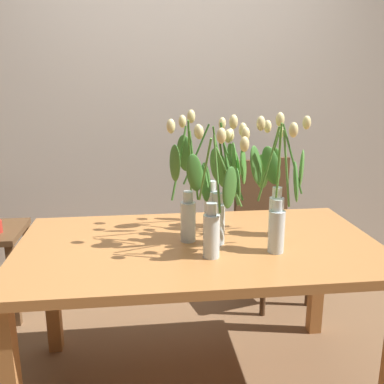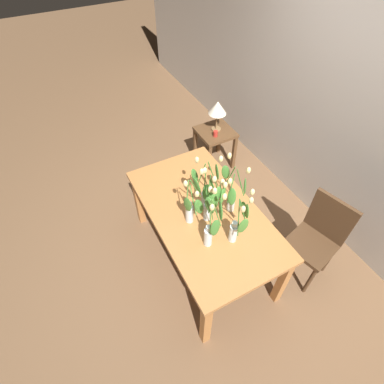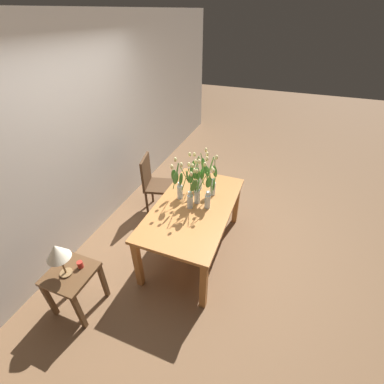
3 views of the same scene
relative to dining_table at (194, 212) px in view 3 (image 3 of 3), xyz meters
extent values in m
plane|color=brown|center=(0.00, 0.00, -0.65)|extent=(18.00, 18.00, 0.00)
cube|color=beige|center=(0.00, 1.52, 0.70)|extent=(9.00, 0.10, 2.70)
cube|color=#B7753D|center=(0.00, 0.00, 0.07)|extent=(1.60, 0.90, 0.04)
cube|color=#B7753D|center=(-0.74, -0.39, -0.30)|extent=(0.07, 0.07, 0.70)
cube|color=#B7753D|center=(0.74, -0.39, -0.30)|extent=(0.07, 0.07, 0.70)
cube|color=#B7753D|center=(-0.74, 0.39, -0.30)|extent=(0.07, 0.07, 0.70)
cube|color=#B7753D|center=(0.74, 0.39, -0.30)|extent=(0.07, 0.07, 0.70)
cylinder|color=silver|center=(0.03, -0.16, 0.18)|extent=(0.07, 0.07, 0.18)
cylinder|color=silver|center=(0.03, -0.16, 0.30)|extent=(0.04, 0.04, 0.05)
cylinder|color=silver|center=(0.03, -0.16, 0.15)|extent=(0.06, 0.06, 0.11)
cylinder|color=#56933D|center=(0.01, -0.09, 0.44)|extent=(0.04, 0.12, 0.28)
ellipsoid|color=#F4E093|center=(-0.01, -0.04, 0.59)|extent=(0.04, 0.04, 0.06)
ellipsoid|color=#427F33|center=(-0.03, -0.06, 0.42)|extent=(0.10, 0.07, 0.18)
cylinder|color=#56933D|center=(0.04, -0.19, 0.44)|extent=(0.03, 0.04, 0.30)
ellipsoid|color=#F4E093|center=(0.05, -0.21, 0.59)|extent=(0.04, 0.04, 0.06)
ellipsoid|color=#427F33|center=(0.09, -0.21, 0.39)|extent=(0.08, 0.07, 0.17)
cylinder|color=#56933D|center=(0.10, -0.16, 0.42)|extent=(0.11, 0.01, 0.24)
ellipsoid|color=#F4E093|center=(0.15, -0.16, 0.55)|extent=(0.04, 0.04, 0.06)
ellipsoid|color=#427F33|center=(0.14, -0.13, 0.38)|extent=(0.04, 0.11, 0.18)
cylinder|color=silver|center=(0.37, 0.06, 0.18)|extent=(0.07, 0.07, 0.18)
cylinder|color=silver|center=(0.37, 0.06, 0.30)|extent=(0.04, 0.04, 0.05)
cylinder|color=silver|center=(0.37, 0.06, 0.15)|extent=(0.06, 0.06, 0.11)
cylinder|color=#3D752D|center=(0.42, 0.04, 0.45)|extent=(0.10, 0.04, 0.31)
ellipsoid|color=#F4E093|center=(0.47, 0.02, 0.62)|extent=(0.04, 0.04, 0.06)
ellipsoid|color=#4C8E38|center=(0.47, 0.05, 0.41)|extent=(0.06, 0.09, 0.18)
cylinder|color=#3D752D|center=(0.38, 0.11, 0.43)|extent=(0.04, 0.08, 0.26)
ellipsoid|color=#F4E093|center=(0.40, 0.15, 0.56)|extent=(0.04, 0.04, 0.06)
ellipsoid|color=#4C8E38|center=(0.37, 0.15, 0.41)|extent=(0.08, 0.06, 0.18)
cylinder|color=#3D752D|center=(0.36, 0.13, 0.44)|extent=(0.03, 0.12, 0.27)
ellipsoid|color=#F4E093|center=(0.35, 0.19, 0.58)|extent=(0.04, 0.04, 0.06)
ellipsoid|color=#4C8E38|center=(0.32, 0.16, 0.37)|extent=(0.09, 0.04, 0.18)
cylinder|color=silver|center=(0.31, -0.14, 0.18)|extent=(0.07, 0.07, 0.18)
cylinder|color=silver|center=(0.31, -0.14, 0.30)|extent=(0.04, 0.04, 0.05)
cylinder|color=silver|center=(0.31, -0.14, 0.15)|extent=(0.06, 0.06, 0.11)
cylinder|color=#56933D|center=(0.33, -0.15, 0.45)|extent=(0.04, 0.02, 0.31)
ellipsoid|color=#F4E093|center=(0.35, -0.15, 0.61)|extent=(0.04, 0.04, 0.06)
ellipsoid|color=#427F33|center=(0.38, -0.13, 0.39)|extent=(0.05, 0.09, 0.18)
cylinder|color=#56933D|center=(0.32, -0.09, 0.46)|extent=(0.03, 0.09, 0.34)
ellipsoid|color=#F4E093|center=(0.33, -0.04, 0.64)|extent=(0.04, 0.04, 0.06)
ellipsoid|color=#427F33|center=(0.30, -0.04, 0.44)|extent=(0.11, 0.05, 0.18)
cylinder|color=#56933D|center=(0.27, -0.10, 0.46)|extent=(0.07, 0.07, 0.32)
ellipsoid|color=#F4E093|center=(0.24, -0.07, 0.62)|extent=(0.04, 0.04, 0.06)
ellipsoid|color=#427F33|center=(0.22, -0.09, 0.46)|extent=(0.10, 0.08, 0.18)
cylinder|color=silver|center=(0.08, -0.01, 0.18)|extent=(0.07, 0.07, 0.18)
cylinder|color=silver|center=(0.08, -0.01, 0.30)|extent=(0.04, 0.04, 0.05)
cylinder|color=silver|center=(0.08, -0.01, 0.15)|extent=(0.06, 0.06, 0.11)
cylinder|color=#3D752D|center=(0.11, 0.03, 0.42)|extent=(0.06, 0.08, 0.25)
ellipsoid|color=#F4E093|center=(0.14, 0.07, 0.56)|extent=(0.04, 0.04, 0.06)
ellipsoid|color=#4C8E38|center=(0.11, 0.08, 0.40)|extent=(0.10, 0.07, 0.18)
cylinder|color=#3D752D|center=(0.13, -0.04, 0.44)|extent=(0.10, 0.06, 0.27)
ellipsoid|color=#F4E093|center=(0.18, -0.07, 0.58)|extent=(0.04, 0.04, 0.06)
ellipsoid|color=#4C8E38|center=(0.18, -0.04, 0.44)|extent=(0.07, 0.10, 0.18)
cylinder|color=#3D752D|center=(0.11, -0.01, 0.46)|extent=(0.06, 0.01, 0.33)
ellipsoid|color=#F4E093|center=(0.14, -0.01, 0.63)|extent=(0.04, 0.04, 0.06)
ellipsoid|color=#4C8E38|center=(0.15, 0.02, 0.45)|extent=(0.03, 0.09, 0.18)
cylinder|color=#3D752D|center=(0.14, 0.02, 0.44)|extent=(0.11, 0.07, 0.27)
ellipsoid|color=#F4E093|center=(0.20, 0.05, 0.59)|extent=(0.04, 0.04, 0.06)
ellipsoid|color=#4C8E38|center=(0.16, 0.07, 0.44)|extent=(0.08, 0.10, 0.18)
cylinder|color=silver|center=(0.09, 0.22, 0.18)|extent=(0.07, 0.07, 0.18)
cylinder|color=silver|center=(0.09, 0.22, 0.30)|extent=(0.04, 0.04, 0.05)
cylinder|color=silver|center=(0.09, 0.22, 0.15)|extent=(0.06, 0.06, 0.11)
cylinder|color=#3D752D|center=(0.02, 0.23, 0.45)|extent=(0.13, 0.03, 0.29)
ellipsoid|color=#F4E093|center=(-0.05, 0.24, 0.61)|extent=(0.04, 0.04, 0.06)
ellipsoid|color=#427F33|center=(-0.03, 0.21, 0.45)|extent=(0.03, 0.11, 0.18)
cylinder|color=#3D752D|center=(0.12, 0.26, 0.44)|extent=(0.06, 0.08, 0.29)
ellipsoid|color=#F4E093|center=(0.15, 0.29, 0.59)|extent=(0.04, 0.04, 0.06)
ellipsoid|color=#427F33|center=(0.13, 0.31, 0.38)|extent=(0.09, 0.06, 0.18)
cylinder|color=#3D752D|center=(0.13, 0.17, 0.42)|extent=(0.07, 0.09, 0.25)
ellipsoid|color=#F4E093|center=(0.16, 0.12, 0.55)|extent=(0.04, 0.04, 0.06)
ellipsoid|color=#427F33|center=(0.17, 0.15, 0.38)|extent=(0.09, 0.07, 0.17)
cylinder|color=silver|center=(-0.05, 0.03, 0.18)|extent=(0.07, 0.07, 0.18)
cylinder|color=silver|center=(-0.05, 0.03, 0.30)|extent=(0.04, 0.04, 0.05)
cylinder|color=silver|center=(-0.05, 0.03, 0.15)|extent=(0.06, 0.06, 0.11)
cylinder|color=#478433|center=(-0.02, 0.01, 0.44)|extent=(0.04, 0.04, 0.29)
ellipsoid|color=#F4E093|center=(-0.01, -0.01, 0.59)|extent=(0.04, 0.04, 0.06)
ellipsoid|color=#427F33|center=(0.03, 0.00, 0.37)|extent=(0.07, 0.08, 0.17)
cylinder|color=#478433|center=(-0.09, 0.01, 0.45)|extent=(0.07, 0.05, 0.31)
ellipsoid|color=#F4E093|center=(-0.12, -0.01, 0.61)|extent=(0.04, 0.04, 0.06)
ellipsoid|color=#427F33|center=(-0.11, -0.04, 0.46)|extent=(0.06, 0.12, 0.18)
cylinder|color=#478433|center=(-0.03, 0.09, 0.46)|extent=(0.03, 0.11, 0.33)
ellipsoid|color=#F4E093|center=(-0.02, 0.14, 0.64)|extent=(0.04, 0.04, 0.06)
ellipsoid|color=#427F33|center=(-0.05, 0.14, 0.47)|extent=(0.09, 0.05, 0.17)
cube|color=#4C331E|center=(0.61, 0.81, -0.20)|extent=(0.49, 0.49, 0.04)
cylinder|color=#4C331E|center=(0.82, 0.68, -0.43)|extent=(0.04, 0.04, 0.43)
cylinder|color=#4C331E|center=(0.49, 0.60, -0.43)|extent=(0.04, 0.04, 0.43)
cylinder|color=#4C331E|center=(0.73, 1.01, -0.43)|extent=(0.04, 0.04, 0.43)
cylinder|color=#4C331E|center=(0.40, 0.93, -0.43)|extent=(0.04, 0.04, 0.43)
cube|color=#4C331E|center=(0.56, 0.98, 0.05)|extent=(0.40, 0.14, 0.46)
cube|color=brown|center=(-1.21, 0.86, -0.12)|extent=(0.44, 0.44, 0.04)
cube|color=brown|center=(-1.40, 0.67, -0.39)|extent=(0.04, 0.04, 0.51)
cube|color=brown|center=(-1.02, 0.67, -0.39)|extent=(0.04, 0.04, 0.51)
cube|color=brown|center=(-1.40, 1.05, -0.39)|extent=(0.04, 0.04, 0.51)
cube|color=brown|center=(-1.02, 1.05, -0.39)|extent=(0.04, 0.04, 0.51)
cylinder|color=olive|center=(-1.23, 0.88, -0.09)|extent=(0.12, 0.12, 0.02)
cylinder|color=olive|center=(-1.23, 0.88, 0.03)|extent=(0.02, 0.02, 0.22)
cone|color=#F2E5C6|center=(-1.23, 0.88, 0.22)|extent=(0.22, 0.22, 0.16)
cylinder|color=#B72D23|center=(-1.11, 0.80, -0.06)|extent=(0.06, 0.06, 0.07)
camera|label=1|loc=(-0.25, -1.79, 0.80)|focal=40.65mm
camera|label=2|loc=(1.45, -0.89, 2.18)|focal=28.21mm
camera|label=3|loc=(-2.27, -0.85, 2.02)|focal=24.03mm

